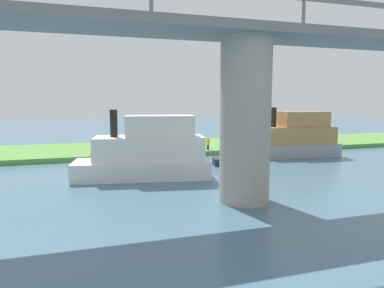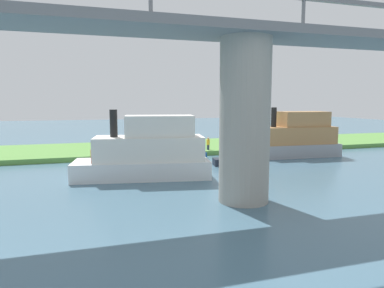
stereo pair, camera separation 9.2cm
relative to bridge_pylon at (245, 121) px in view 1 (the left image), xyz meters
The scene contains 10 objects.
ground_plane 17.57m from the bridge_pylon, 95.28° to the right, with size 160.00×160.00×0.00m, color #476B7F.
grassy_bank 23.33m from the bridge_pylon, 93.89° to the right, with size 80.00×12.00×0.50m, color #5B9342.
bridge_pylon is the anchor object (origin of this frame).
bridge_span 5.24m from the bridge_pylon, 90.00° to the right, with size 70.69×4.30×3.25m.
person_on_bank 18.71m from the bridge_pylon, 103.34° to the right, with size 0.50×0.50×1.39m.
mooring_post 17.97m from the bridge_pylon, 95.06° to the right, with size 0.20×0.20×0.87m, color brown.
skiff_small 9.56m from the bridge_pylon, 61.39° to the right, with size 10.76×5.13×5.28m.
motorboat_white 18.85m from the bridge_pylon, 132.24° to the right, with size 10.46×4.00×5.26m.
pontoon_yellow 12.52m from the bridge_pylon, 111.29° to the right, with size 4.24×2.10×1.35m.
riverboat_paddlewheel 15.88m from the bridge_pylon, 92.19° to the right, with size 4.50×1.92×1.46m.
Camera 1 is at (10.50, 35.06, 5.91)m, focal length 32.41 mm.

